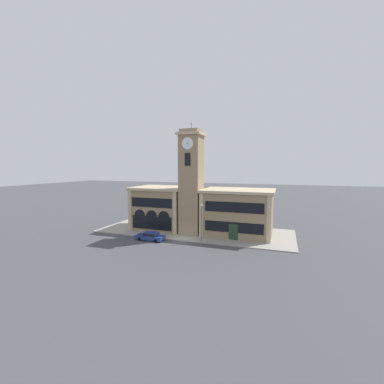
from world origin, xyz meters
The scene contains 7 objects.
ground_plane centered at (0.00, 0.00, 0.00)m, with size 300.00×300.00×0.00m, color #424247.
sidewalk_kerb centered at (0.00, 6.89, 0.07)m, with size 36.25×13.79×0.15m.
clock_tower centered at (0.00, 5.12, 9.52)m, with size 4.40×4.40×20.11m.
town_hall_left_wing centered at (-7.20, 7.50, 4.20)m, with size 10.80×9.21×8.34m.
town_hall_right_wing centered at (8.14, 7.50, 4.17)m, with size 12.68×9.21×8.28m.
parked_car_near centered at (-5.04, -1.19, 0.72)m, with size 4.88×1.95×1.38m.
street_lamp centered at (3.35, 0.69, 4.14)m, with size 0.36×0.36×6.13m.
Camera 1 is at (15.79, -38.55, 12.31)m, focal length 24.00 mm.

